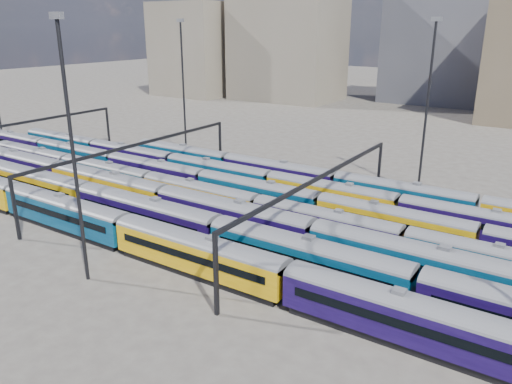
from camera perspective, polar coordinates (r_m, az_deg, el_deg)
The scene contains 14 objects.
ground at distance 65.65m, azimuth -0.72°, elevation -3.38°, with size 500.00×500.00×0.00m, color #453F3A.
rake_0 at distance 46.04m, azimuth 3.72°, elevation -9.74°, with size 126.98×3.10×5.22m.
rake_1 at distance 62.74m, azimuth -12.48°, elevation -2.11°, with size 154.59×3.23×5.45m.
rake_2 at distance 74.84m, azimuth -16.54°, elevation 0.93°, with size 153.74×3.21×5.42m.
rake_3 at distance 64.16m, azimuth 0.13°, elevation -1.56°, with size 114.24×2.79×4.68m.
rake_4 at distance 75.37m, azimuth -6.13°, elevation 1.47°, with size 116.64×2.85×4.78m.
rake_5 at distance 79.68m, azimuth -4.39°, elevation 2.47°, with size 97.11×2.85×4.78m.
rake_6 at distance 71.54m, azimuth 16.34°, elevation -0.09°, with size 99.14×2.91×4.89m.
gantry_0 at distance 99.70m, azimuth -25.46°, elevation 6.52°, with size 0.35×40.35×8.03m.
gantry_1 at distance 76.09m, azimuth -13.36°, elevation 4.57°, with size 0.35×40.35×8.03m.
gantry_2 at distance 58.64m, azimuth 7.38°, elevation 0.79°, with size 0.35×40.35×8.03m.
mast_1 at distance 97.31m, azimuth -8.33°, elevation 12.15°, with size 1.40×0.50×25.60m.
mast_2 at distance 49.52m, azimuth -20.28°, elevation 5.09°, with size 1.40×0.50×25.60m.
mast_3 at distance 77.54m, azimuth 19.02°, elevation 9.75°, with size 1.40×0.50×25.60m.
Camera 1 is at (34.17, -50.39, 24.55)m, focal length 35.00 mm.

